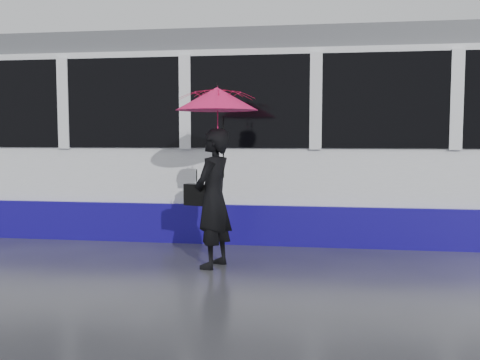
# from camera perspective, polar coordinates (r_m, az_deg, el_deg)

# --- Properties ---
(ground) EXTENTS (90.00, 90.00, 0.00)m
(ground) POSITION_cam_1_polar(r_m,az_deg,el_deg) (7.18, -3.65, -8.84)
(ground) COLOR #2A2A2F
(ground) RESTS_ON ground
(rails) EXTENTS (34.00, 1.51, 0.02)m
(rails) POSITION_cam_1_polar(r_m,az_deg,el_deg) (9.59, -0.49, -5.31)
(rails) COLOR #3F3D38
(rails) RESTS_ON ground
(tram) EXTENTS (26.00, 2.56, 3.35)m
(tram) POSITION_cam_1_polar(r_m,az_deg,el_deg) (9.46, -1.04, 4.46)
(tram) COLOR white
(tram) RESTS_ON ground
(woman) EXTENTS (0.59, 0.74, 1.78)m
(woman) POSITION_cam_1_polar(r_m,az_deg,el_deg) (6.83, -2.86, -1.98)
(woman) COLOR black
(woman) RESTS_ON ground
(umbrella) EXTENTS (1.30, 1.30, 1.20)m
(umbrella) POSITION_cam_1_polar(r_m,az_deg,el_deg) (6.77, -2.48, 6.94)
(umbrella) COLOR #FF1552
(umbrella) RESTS_ON ground
(handbag) EXTENTS (0.34, 0.22, 0.45)m
(handbag) POSITION_cam_1_polar(r_m,az_deg,el_deg) (6.89, -4.63, -1.57)
(handbag) COLOR black
(handbag) RESTS_ON ground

